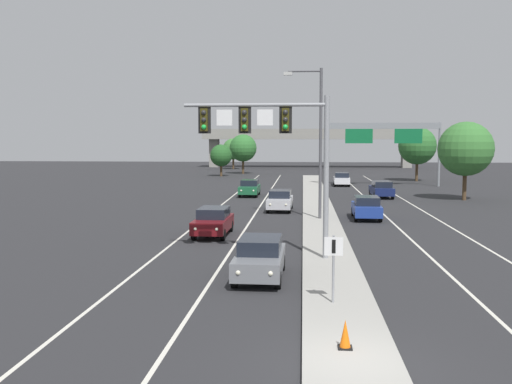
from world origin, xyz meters
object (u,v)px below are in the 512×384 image
(tree_far_left_c, at_px, (243,148))
(overhead_signal_mast, at_px, (276,139))
(tree_far_right_c, at_px, (466,149))
(tree_far_right_a, at_px, (417,146))
(street_lamp_median, at_px, (317,134))
(car_receding_blue, at_px, (366,207))
(tree_far_left_a, at_px, (221,156))
(car_oncoming_darkred, at_px, (213,221))
(car_oncoming_green, at_px, (250,188))
(car_receding_navy, at_px, (381,189))
(car_oncoming_silver, at_px, (280,200))
(car_oncoming_grey, at_px, (260,257))
(tree_far_left_b, at_px, (233,149))
(median_sign_post, at_px, (333,259))
(traffic_cone_median_nose, at_px, (345,334))
(car_receding_white, at_px, (342,179))
(highway_sign_gantry, at_px, (383,134))

(tree_far_left_c, bearing_deg, overhead_signal_mast, -82.75)
(tree_far_left_c, relative_size, tree_far_right_c, 0.90)
(overhead_signal_mast, distance_m, tree_far_right_a, 54.11)
(overhead_signal_mast, bearing_deg, street_lamp_median, 80.69)
(car_receding_blue, distance_m, tree_far_left_a, 48.84)
(car_oncoming_darkred, bearing_deg, tree_far_left_a, 97.73)
(car_oncoming_green, relative_size, car_receding_navy, 0.99)
(car_oncoming_silver, relative_size, car_receding_blue, 1.00)
(car_receding_blue, bearing_deg, car_oncoming_grey, -109.04)
(car_oncoming_darkred, xyz_separation_m, car_receding_blue, (9.43, 7.63, 0.00))
(car_oncoming_grey, height_order, tree_far_left_c, tree_far_left_c)
(car_oncoming_green, distance_m, tree_far_left_c, 37.29)
(street_lamp_median, height_order, tree_far_left_b, street_lamp_median)
(median_sign_post, height_order, car_oncoming_darkred, median_sign_post)
(car_receding_blue, distance_m, traffic_cone_median_nose, 25.48)
(car_oncoming_grey, height_order, car_receding_white, same)
(car_receding_white, relative_size, tree_far_left_a, 0.94)
(street_lamp_median, relative_size, tree_far_right_a, 1.40)
(tree_far_right_c, bearing_deg, tree_far_left_a, 129.56)
(tree_far_right_c, bearing_deg, car_receding_blue, -127.47)
(traffic_cone_median_nose, height_order, tree_far_left_c, tree_far_left_c)
(car_receding_white, bearing_deg, overhead_signal_mast, -97.67)
(car_oncoming_darkred, bearing_deg, tree_far_left_b, 96.13)
(car_oncoming_grey, height_order, highway_sign_gantry, highway_sign_gantry)
(tree_far_left_a, bearing_deg, tree_far_left_c, 68.16)
(traffic_cone_median_nose, relative_size, tree_far_left_c, 0.12)
(car_oncoming_silver, distance_m, car_receding_blue, 7.40)
(overhead_signal_mast, distance_m, car_receding_navy, 30.65)
(car_oncoming_darkred, height_order, car_oncoming_silver, same)
(car_oncoming_green, height_order, traffic_cone_median_nose, car_oncoming_green)
(car_oncoming_silver, bearing_deg, car_receding_navy, 49.66)
(highway_sign_gantry, relative_size, tree_far_left_a, 2.77)
(tree_far_right_a, bearing_deg, tree_far_right_c, -91.07)
(car_oncoming_silver, distance_m, tree_far_right_a, 37.50)
(car_oncoming_darkred, xyz_separation_m, tree_far_right_c, (19.63, 20.94, 3.81))
(car_oncoming_grey, distance_m, car_receding_navy, 33.63)
(tree_far_left_a, bearing_deg, car_receding_white, -44.88)
(car_oncoming_darkred, height_order, tree_far_right_c, tree_far_right_c)
(car_oncoming_grey, distance_m, highway_sign_gantry, 48.04)
(car_oncoming_darkred, relative_size, tree_far_right_c, 0.63)
(car_oncoming_darkred, relative_size, car_receding_white, 1.00)
(car_receding_blue, distance_m, tree_far_left_b, 69.85)
(car_oncoming_green, xyz_separation_m, tree_far_left_b, (-7.97, 52.00, 2.95))
(median_sign_post, bearing_deg, tree_far_left_a, 101.24)
(car_oncoming_darkred, height_order, car_oncoming_green, same)
(median_sign_post, bearing_deg, car_oncoming_silver, 96.17)
(car_oncoming_green, relative_size, tree_far_right_c, 0.63)
(car_oncoming_darkred, distance_m, tree_far_left_c, 60.33)
(car_oncoming_grey, relative_size, car_receding_blue, 1.00)
(tree_far_left_a, xyz_separation_m, tree_far_right_c, (26.88, -32.54, 1.50))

